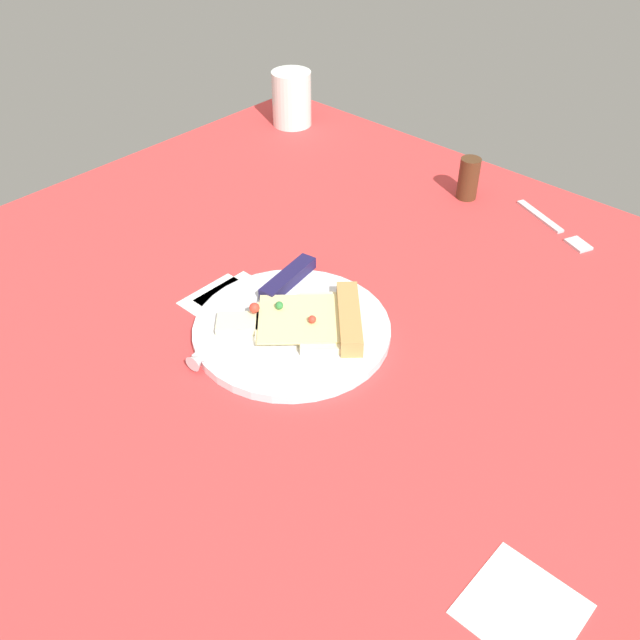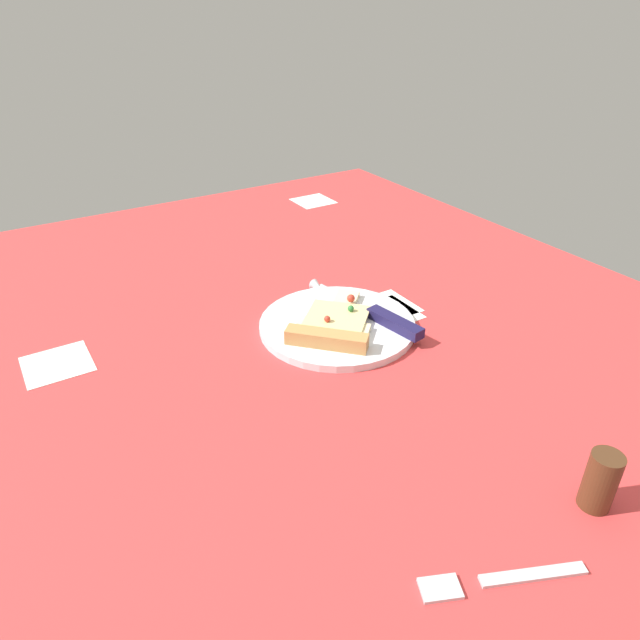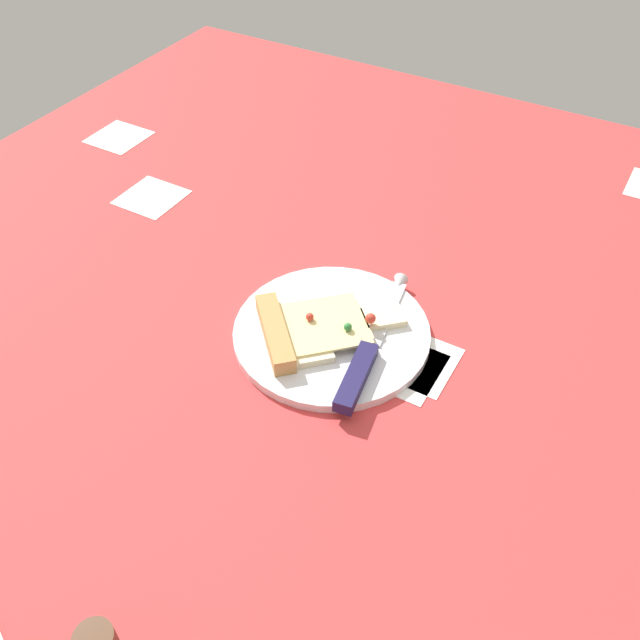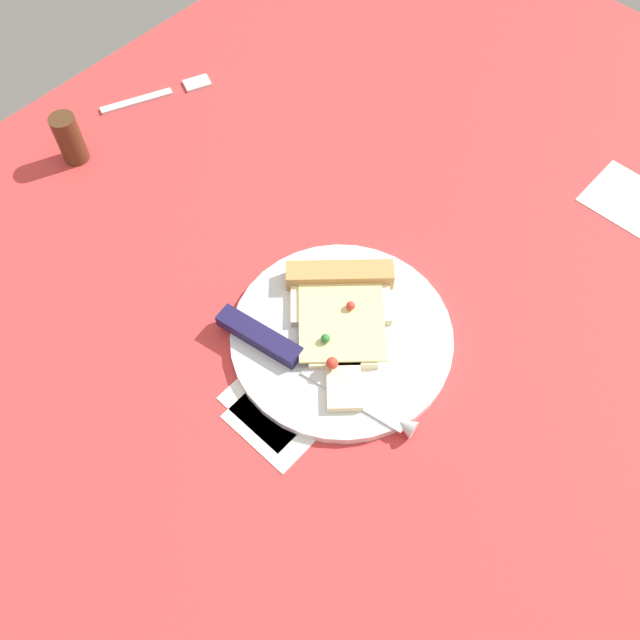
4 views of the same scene
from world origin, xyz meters
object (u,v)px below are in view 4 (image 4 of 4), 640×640
object	(u,v)px
pizza_slice	(341,310)
pepper_shaker	(69,139)
plate	(342,337)
knife	(295,358)
fork	(163,92)

from	to	relation	value
pizza_slice	pepper_shaker	bearing A→B (deg)	-37.04
plate	pizza_slice	size ratio (longest dim) A/B	1.35
knife	fork	world-z (taller)	knife
plate	knife	size ratio (longest dim) A/B	1.01
pepper_shaker	knife	bearing A→B (deg)	-93.70
plate	pepper_shaker	bearing A→B (deg)	94.07
pizza_slice	knife	bearing A→B (deg)	48.33
pizza_slice	fork	world-z (taller)	pizza_slice
pepper_shaker	fork	bearing A→B (deg)	3.47
plate	fork	xyz separation A→B (cm)	(12.32, 44.11, -0.19)
pizza_slice	pepper_shaker	xyz separation A→B (cm)	(-4.92, 41.38, 1.38)
knife	fork	bearing A→B (deg)	-122.36
plate	pepper_shaker	size ratio (longest dim) A/B	3.62
knife	plate	bearing A→B (deg)	155.96
knife	pizza_slice	bearing A→B (deg)	172.79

